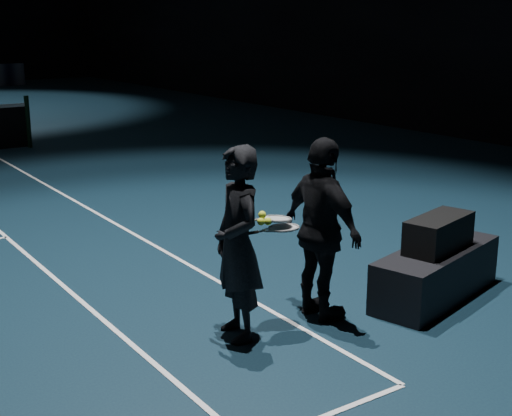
% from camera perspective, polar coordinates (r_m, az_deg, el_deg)
% --- Properties ---
extents(net_post_right, '(0.10, 0.10, 1.10)m').
position_cam_1_polar(net_post_right, '(16.02, -17.77, 6.59)').
color(net_post_right, black).
rests_on(net_post_right, floor).
extents(player_bench, '(1.73, 0.96, 0.49)m').
position_cam_1_polar(player_bench, '(7.20, 14.21, -5.09)').
color(player_bench, black).
rests_on(player_bench, floor).
extents(racket_bag, '(0.89, 0.55, 0.33)m').
position_cam_1_polar(racket_bag, '(7.07, 14.42, -1.95)').
color(racket_bag, black).
rests_on(racket_bag, player_bench).
extents(bag_signature, '(0.37, 0.10, 0.11)m').
position_cam_1_polar(bag_signature, '(6.96, 15.51, -2.29)').
color(bag_signature, white).
rests_on(bag_signature, racket_bag).
extents(player_a, '(0.50, 0.67, 1.66)m').
position_cam_1_polar(player_a, '(5.95, -1.48, -2.90)').
color(player_a, black).
rests_on(player_a, floor).
extents(player_b, '(0.41, 0.97, 1.66)m').
position_cam_1_polar(player_b, '(6.37, 5.31, -1.76)').
color(player_b, black).
rests_on(player_b, floor).
extents(racket_lower, '(0.70, 0.28, 0.03)m').
position_cam_1_polar(racket_lower, '(6.14, 2.24, -1.59)').
color(racket_lower, black).
rests_on(racket_lower, player_a).
extents(racket_upper, '(0.68, 0.24, 0.10)m').
position_cam_1_polar(racket_upper, '(6.13, 1.65, -0.86)').
color(racket_upper, black).
rests_on(racket_upper, player_b).
extents(tennis_balls, '(0.12, 0.10, 0.12)m').
position_cam_1_polar(tennis_balls, '(6.02, 0.63, -0.92)').
color(tennis_balls, '#CDE430').
rests_on(tennis_balls, racket_upper).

